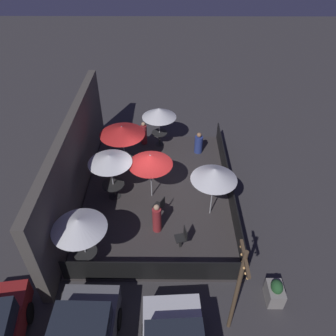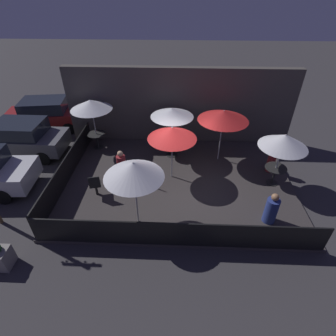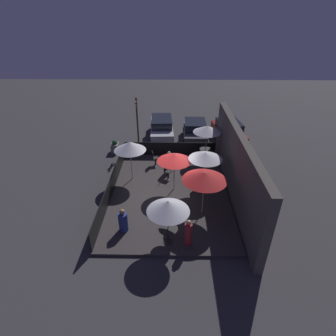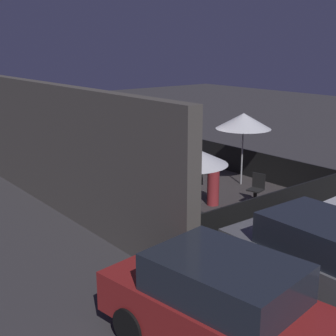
{
  "view_description": "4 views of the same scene",
  "coord_description": "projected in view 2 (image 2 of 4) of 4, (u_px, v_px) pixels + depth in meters",
  "views": [
    {
      "loc": [
        -10.81,
        -0.54,
        10.23
      ],
      "look_at": [
        0.24,
        -0.48,
        1.28
      ],
      "focal_mm": 35.0,
      "sensor_mm": 36.0,
      "label": 1
    },
    {
      "loc": [
        -0.06,
        -8.25,
        6.74
      ],
      "look_at": [
        -0.4,
        -0.4,
        1.01
      ],
      "focal_mm": 28.0,
      "sensor_mm": 36.0,
      "label": 2
    },
    {
      "loc": [
        11.89,
        0.14,
        8.55
      ],
      "look_at": [
        -0.44,
        -0.09,
        1.37
      ],
      "focal_mm": 28.0,
      "sensor_mm": 36.0,
      "label": 3
    },
    {
      "loc": [
        -11.52,
        9.06,
        4.7
      ],
      "look_at": [
        -0.73,
        0.43,
        1.0
      ],
      "focal_mm": 50.0,
      "sensor_mm": 36.0,
      "label": 4
    }
  ],
  "objects": [
    {
      "name": "ground_plane",
      "position": [
        178.0,
        183.0,
        10.63
      ],
      "size": [
        60.0,
        60.0,
        0.0
      ],
      "primitive_type": "plane",
      "color": "#383538"
    },
    {
      "name": "patio_deck",
      "position": [
        178.0,
        181.0,
        10.59
      ],
      "size": [
        8.95,
        6.4,
        0.12
      ],
      "color": "#383333",
      "rests_on": "ground_plane"
    },
    {
      "name": "building_wall",
      "position": [
        180.0,
        107.0,
        12.33
      ],
      "size": [
        10.55,
        0.36,
        3.63
      ],
      "color": "#4C4742",
      "rests_on": "ground_plane"
    },
    {
      "name": "fence_front",
      "position": [
        177.0,
        234.0,
        7.73
      ],
      "size": [
        8.75,
        0.05,
        0.95
      ],
      "color": "black",
      "rests_on": "patio_deck"
    },
    {
      "name": "fence_side_left",
      "position": [
        67.0,
        168.0,
        10.43
      ],
      "size": [
        0.05,
        6.2,
        0.95
      ],
      "color": "black",
      "rests_on": "patio_deck"
    },
    {
      "name": "patio_umbrella_0",
      "position": [
        91.0,
        105.0,
        11.32
      ],
      "size": [
        1.81,
        1.81,
        2.38
      ],
      "color": "#B2B2B7",
      "rests_on": "patio_deck"
    },
    {
      "name": "patio_umbrella_1",
      "position": [
        172.0,
        113.0,
        10.86
      ],
      "size": [
        1.81,
        1.81,
        2.27
      ],
      "color": "#B2B2B7",
      "rests_on": "patio_deck"
    },
    {
      "name": "patio_umbrella_2",
      "position": [
        284.0,
        141.0,
        9.29
      ],
      "size": [
        1.74,
        1.74,
        2.18
      ],
      "color": "#B2B2B7",
      "rests_on": "patio_deck"
    },
    {
      "name": "patio_umbrella_3",
      "position": [
        172.0,
        133.0,
        9.58
      ],
      "size": [
        1.84,
        1.84,
        2.24
      ],
      "color": "#B2B2B7",
      "rests_on": "patio_deck"
    },
    {
      "name": "patio_umbrella_4",
      "position": [
        133.0,
        170.0,
        7.53
      ],
      "size": [
        1.81,
        1.81,
        2.39
      ],
      "color": "#B2B2B7",
      "rests_on": "patio_deck"
    },
    {
      "name": "patio_umbrella_5",
      "position": [
        223.0,
        115.0,
        10.56
      ],
      "size": [
        2.08,
        2.08,
        2.32
      ],
      "color": "#B2B2B7",
      "rests_on": "patio_deck"
    },
    {
      "name": "dining_table_0",
      "position": [
        97.0,
        137.0,
        12.25
      ],
      "size": [
        0.82,
        0.82,
        0.75
      ],
      "color": "black",
      "rests_on": "patio_deck"
    },
    {
      "name": "dining_table_1",
      "position": [
        172.0,
        144.0,
        11.75
      ],
      "size": [
        0.96,
        0.96,
        0.72
      ],
      "color": "black",
      "rests_on": "patio_deck"
    },
    {
      "name": "dining_table_2",
      "position": [
        275.0,
        171.0,
        10.08
      ],
      "size": [
        0.82,
        0.82,
        0.75
      ],
      "color": "black",
      "rests_on": "patio_deck"
    },
    {
      "name": "patio_chair_0",
      "position": [
        95.0,
        185.0,
        9.53
      ],
      "size": [
        0.48,
        0.48,
        0.94
      ],
      "rotation": [
        0.0,
        0.0,
        1.81
      ],
      "color": "black",
      "rests_on": "patio_deck"
    },
    {
      "name": "patio_chair_1",
      "position": [
        142.0,
        172.0,
        10.18
      ],
      "size": [
        0.54,
        0.54,
        0.93
      ],
      "rotation": [
        0.0,
        0.0,
        1.08
      ],
      "color": "black",
      "rests_on": "patio_deck"
    },
    {
      "name": "patron_0",
      "position": [
        271.0,
        210.0,
        8.52
      ],
      "size": [
        0.56,
        0.56,
        1.17
      ],
      "rotation": [
        0.0,
        0.0,
        0.43
      ],
      "color": "navy",
      "rests_on": "patio_deck"
    },
    {
      "name": "patron_1",
      "position": [
        122.0,
        167.0,
        10.22
      ],
      "size": [
        0.46,
        0.46,
        1.36
      ],
      "rotation": [
        0.0,
        0.0,
        3.58
      ],
      "color": "maroon",
      "rests_on": "patio_deck"
    },
    {
      "name": "patron_2",
      "position": [
        272.0,
        159.0,
        10.75
      ],
      "size": [
        0.43,
        0.43,
        1.3
      ],
      "rotation": [
        0.0,
        0.0,
        5.83
      ],
      "color": "maroon",
      "rests_on": "patio_deck"
    },
    {
      "name": "parked_car_1",
      "position": [
        22.0,
        138.0,
        11.88
      ],
      "size": [
        3.84,
        1.84,
        1.62
      ],
      "rotation": [
        0.0,
        0.0,
        -0.02
      ],
      "color": "#5B5B60",
      "rests_on": "ground_plane"
    },
    {
      "name": "parked_car_2",
      "position": [
        46.0,
        114.0,
        13.98
      ],
      "size": [
        4.22,
        2.25,
        1.62
      ],
      "rotation": [
        0.0,
        0.0,
        0.14
      ],
      "color": "maroon",
      "rests_on": "ground_plane"
    }
  ]
}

